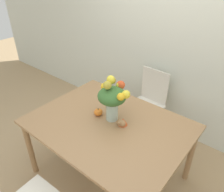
# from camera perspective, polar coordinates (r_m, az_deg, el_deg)

# --- Properties ---
(ground_plane) EXTENTS (12.00, 12.00, 0.00)m
(ground_plane) POSITION_cam_1_polar(r_m,az_deg,el_deg) (2.74, -0.75, -19.69)
(ground_plane) COLOR tan
(wall_back) EXTENTS (8.00, 0.06, 2.70)m
(wall_back) POSITION_cam_1_polar(r_m,az_deg,el_deg) (2.88, 15.68, 14.69)
(wall_back) COLOR silver
(wall_back) RESTS_ON ground_plane
(dining_table) EXTENTS (1.54, 1.16, 0.77)m
(dining_table) POSITION_cam_1_polar(r_m,az_deg,el_deg) (2.24, -0.87, -8.65)
(dining_table) COLOR #9E754C
(dining_table) RESTS_ON ground_plane
(flower_vase) EXTENTS (0.33, 0.31, 0.48)m
(flower_vase) POSITION_cam_1_polar(r_m,az_deg,el_deg) (2.11, 0.15, -0.41)
(flower_vase) COLOR #B2CCBC
(flower_vase) RESTS_ON dining_table
(pumpkin) EXTENTS (0.09, 0.09, 0.08)m
(pumpkin) POSITION_cam_1_polar(r_m,az_deg,el_deg) (2.28, -3.60, -4.20)
(pumpkin) COLOR orange
(pumpkin) RESTS_ON dining_table
(turkey_figurine) EXTENTS (0.09, 0.13, 0.08)m
(turkey_figurine) POSITION_cam_1_polar(r_m,az_deg,el_deg) (2.14, 2.66, -6.82)
(turkey_figurine) COLOR #A87A4C
(turkey_figurine) RESTS_ON dining_table
(dining_chair_near_window) EXTENTS (0.44, 0.44, 0.94)m
(dining_chair_near_window) POSITION_cam_1_polar(r_m,az_deg,el_deg) (3.02, 9.37, -1.83)
(dining_chair_near_window) COLOR silver
(dining_chair_near_window) RESTS_ON ground_plane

